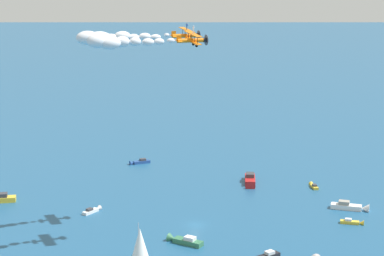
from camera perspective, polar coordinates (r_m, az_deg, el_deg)
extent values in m
plane|color=#1E517A|center=(157.95, 0.30, -8.27)|extent=(2000.00, 2000.00, 0.00)
cube|color=#33704C|center=(146.60, -0.35, -9.71)|extent=(3.55, 6.98, 1.07)
cone|color=#33704C|center=(148.59, -1.72, -9.41)|extent=(2.46, 2.14, 2.13)
cube|color=silver|center=(146.01, -0.18, -9.40)|extent=(2.18, 2.65, 0.80)
cube|color=gold|center=(162.95, 13.31, -7.83)|extent=(1.74, 4.47, 0.70)
cone|color=gold|center=(163.00, 14.26, -7.87)|extent=(1.48, 1.23, 1.40)
cube|color=silver|center=(162.75, 13.21, -7.62)|extent=(1.24, 1.61, 0.52)
cube|color=black|center=(140.58, 6.52, -10.82)|extent=(5.29, 4.50, 0.85)
cube|color=silver|center=(140.55, 6.65, -10.50)|extent=(2.30, 2.19, 0.64)
cube|color=white|center=(167.63, -8.66, -7.06)|extent=(4.75, 2.70, 0.72)
cone|color=white|center=(169.53, -8.01, -6.82)|extent=(1.53, 1.72, 1.45)
cube|color=#38383D|center=(167.19, -8.74, -6.88)|extent=(1.85, 1.57, 0.54)
cube|color=#B21E1E|center=(191.29, 4.98, -4.42)|extent=(9.27, 4.87, 1.42)
cone|color=#B21E1E|center=(186.11, 5.00, -4.90)|extent=(2.88, 3.29, 2.83)
cube|color=#38383D|center=(191.58, 4.98, -4.01)|extent=(3.55, 2.94, 1.06)
cube|color=#38383D|center=(180.28, -15.96, -5.53)|extent=(3.26, 3.59, 1.00)
cube|color=white|center=(172.76, 13.02, -6.57)|extent=(2.49, 7.56, 1.20)
cone|color=white|center=(172.54, 14.56, -6.67)|extent=(2.43, 1.95, 2.41)
cube|color=gray|center=(172.46, 12.85, -6.23)|extent=(1.96, 2.66, 0.90)
cube|color=#23478C|center=(211.06, -4.32, -2.91)|extent=(4.81, 5.03, 0.84)
cone|color=#23478C|center=(210.01, -5.15, -3.00)|extent=(2.16, 2.14, 1.69)
cube|color=#38383D|center=(211.01, -4.22, -2.70)|extent=(2.24, 2.27, 0.63)
cylinder|color=#B2B2B7|center=(137.82, -4.59, -9.46)|extent=(0.14, 0.14, 7.13)
cone|color=white|center=(137.29, -4.46, -9.71)|extent=(4.82, 4.82, 6.06)
cube|color=gold|center=(188.41, 10.39, -4.96)|extent=(4.26, 2.93, 0.65)
cone|color=gold|center=(190.69, 10.16, -4.75)|extent=(1.51, 1.63, 1.31)
cube|color=#38383D|center=(187.96, 10.42, -4.82)|extent=(1.74, 1.56, 0.49)
cylinder|color=orange|center=(154.38, -0.58, 7.88)|extent=(4.85, 5.56, 0.99)
cylinder|color=black|center=(155.45, 0.43, 7.91)|extent=(1.24, 1.17, 1.11)
cylinder|color=#4C4C51|center=(155.61, 0.57, 7.92)|extent=(1.99, 1.66, 2.54)
cube|color=orange|center=(154.54, -0.48, 7.79)|extent=(6.35, 5.58, 0.91)
cube|color=orange|center=(154.26, -0.46, 8.38)|extent=(6.35, 5.58, 0.91)
cylinder|color=black|center=(156.71, -0.80, 8.24)|extent=(0.28, 0.25, 1.62)
cylinder|color=black|center=(155.22, -0.59, 8.14)|extent=(0.28, 0.25, 1.62)
cylinder|color=black|center=(153.58, -0.34, 8.03)|extent=(0.28, 0.25, 1.62)
cylinder|color=black|center=(152.09, -0.12, 7.92)|extent=(0.28, 0.25, 1.62)
cube|color=orange|center=(153.28, -1.57, 8.05)|extent=(0.88, 0.99, 1.20)
cube|color=orange|center=(153.38, -1.58, 7.85)|extent=(2.49, 2.28, 0.35)
cylinder|color=black|center=(155.68, -0.44, 7.59)|extent=(0.53, 0.58, 0.61)
cylinder|color=black|center=(154.03, -0.19, 7.47)|extent=(0.53, 0.58, 0.61)
cylinder|color=#262628|center=(154.19, -0.45, 8.55)|extent=(0.19, 0.18, 0.90)
cylinder|color=#1E4CB2|center=(154.28, -0.46, 8.55)|extent=(0.25, 0.24, 0.79)
cylinder|color=#1E4CB2|center=(154.10, -0.44, 8.54)|extent=(0.25, 0.24, 0.79)
cube|color=#1E4CB2|center=(154.08, -0.44, 8.78)|extent=(0.43, 0.41, 0.55)
sphere|color=brown|center=(154.02, -0.43, 8.92)|extent=(0.21, 0.21, 0.21)
cylinder|color=#1E4CB2|center=(154.48, -0.50, 8.86)|extent=(0.51, 0.44, 0.15)
cylinder|color=#1E4CB2|center=(153.64, -0.38, 8.80)|extent=(0.51, 0.44, 0.15)
ellipsoid|color=silver|center=(152.83, -2.18, 7.93)|extent=(1.63, 1.65, 0.94)
ellipsoid|color=silver|center=(152.10, -3.13, 7.75)|extent=(2.89, 2.99, 1.49)
ellipsoid|color=silver|center=(151.08, -4.05, 7.79)|extent=(3.39, 3.48, 1.85)
ellipsoid|color=silver|center=(150.28, -5.00, 7.67)|extent=(3.45, 3.50, 2.01)
ellipsoid|color=silver|center=(149.36, -5.96, 7.81)|extent=(4.48, 4.59, 2.43)
ellipsoid|color=silver|center=(149.04, -6.97, 7.50)|extent=(5.45, 5.62, 2.89)
ellipsoid|color=silver|center=(147.97, -7.92, 7.61)|extent=(6.30, 6.52, 3.25)
ellipsoid|color=silver|center=(147.22, -8.90, 7.61)|extent=(6.18, 6.33, 3.39)
cylinder|color=orange|center=(141.28, -0.04, 7.49)|extent=(4.85, 5.56, 0.99)
cylinder|color=black|center=(142.37, 1.06, 7.52)|extent=(1.24, 1.17, 1.11)
cylinder|color=#4C4C51|center=(142.54, 1.22, 7.53)|extent=(1.99, 1.66, 2.54)
cube|color=orange|center=(141.44, 0.07, 7.38)|extent=(6.35, 5.58, 0.91)
cube|color=orange|center=(141.15, 0.10, 8.03)|extent=(6.35, 5.58, 0.91)
cylinder|color=black|center=(143.59, -0.29, 7.89)|extent=(0.28, 0.25, 1.62)
cylinder|color=black|center=(142.11, -0.05, 7.77)|extent=(0.28, 0.25, 1.62)
cylinder|color=black|center=(140.47, 0.22, 7.64)|extent=(0.28, 0.25, 1.62)
cylinder|color=black|center=(139.00, 0.48, 7.52)|extent=(0.28, 0.25, 1.62)
cube|color=orange|center=(140.15, -1.12, 7.67)|extent=(0.88, 0.99, 1.20)
cube|color=orange|center=(140.25, -1.13, 7.45)|extent=(2.49, 2.28, 0.35)
cylinder|color=black|center=(142.58, 0.12, 7.17)|extent=(0.53, 0.58, 0.61)
cylinder|color=black|center=(140.94, 0.39, 7.03)|extent=(0.53, 0.58, 0.61)
cylinder|color=#262628|center=(141.07, 0.11, 8.21)|extent=(0.19, 0.18, 0.90)
cylinder|color=white|center=(141.16, 0.09, 8.22)|extent=(0.25, 0.24, 0.79)
cylinder|color=white|center=(140.98, 0.12, 8.20)|extent=(0.25, 0.24, 0.79)
cube|color=white|center=(140.96, 0.12, 8.47)|extent=(0.43, 0.41, 0.55)
sphere|color=#9E7051|center=(140.90, 0.13, 8.62)|extent=(0.21, 0.21, 0.21)
cylinder|color=white|center=(141.15, 0.09, 8.66)|extent=(0.38, 0.33, 0.52)
cylinder|color=white|center=(140.64, 0.17, 8.63)|extent=(0.30, 0.27, 0.57)
ellipsoid|color=silver|center=(139.95, -1.81, 7.47)|extent=(2.15, 2.20, 1.19)
ellipsoid|color=silver|center=(139.14, -2.84, 7.38)|extent=(2.78, 2.85, 1.52)
ellipsoid|color=silver|center=(137.63, -3.78, 7.34)|extent=(3.13, 3.21, 1.72)
ellipsoid|color=silver|center=(137.22, -4.88, 7.36)|extent=(3.28, 3.32, 1.95)
ellipsoid|color=silver|center=(136.87, -5.99, 7.34)|extent=(4.22, 4.27, 2.48)
ellipsoid|color=silver|center=(135.56, -6.98, 7.18)|extent=(5.19, 5.34, 2.81)
ellipsoid|color=silver|center=(135.45, -8.13, 7.36)|extent=(5.38, 5.45, 3.13)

